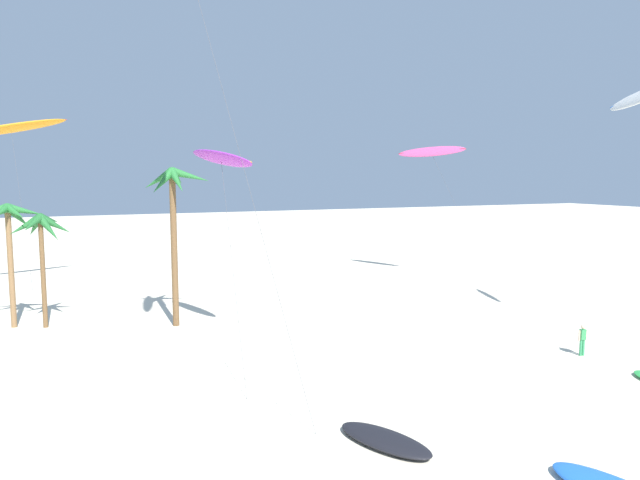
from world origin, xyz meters
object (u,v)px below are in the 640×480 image
palm_tree_4 (41,232)px  flying_kite_4 (431,152)px  grounded_kite_1 (385,440)px  person_foreground_walker (582,339)px  palm_tree_3 (174,200)px  flying_kite_2 (11,128)px  palm_tree_2 (8,222)px  flying_kite_5 (221,158)px

palm_tree_4 → flying_kite_4: bearing=8.7°
grounded_kite_1 → person_foreground_walker: size_ratio=2.50×
flying_kite_4 → palm_tree_3: bearing=-162.3°
palm_tree_3 → flying_kite_2: flying_kite_2 is taller
palm_tree_4 → grounded_kite_1: palm_tree_4 is taller
palm_tree_2 → flying_kite_2: 13.70m
palm_tree_4 → flying_kite_4: (31.74, 4.83, 5.54)m
flying_kite_2 → grounded_kite_1: bearing=-69.3°
palm_tree_2 → flying_kite_5: (11.07, -8.76, 3.78)m
grounded_kite_1 → flying_kite_4: bearing=53.0°
palm_tree_2 → flying_kite_4: flying_kite_4 is taller
grounded_kite_1 → person_foreground_walker: bearing=17.7°
grounded_kite_1 → person_foreground_walker: 15.38m
palm_tree_3 → flying_kite_2: 19.13m
palm_tree_2 → palm_tree_4: size_ratio=1.08×
person_foreground_walker → grounded_kite_1: bearing=-162.3°
palm_tree_4 → flying_kite_4: flying_kite_4 is taller
flying_kite_5 → palm_tree_2: bearing=141.6°
palm_tree_4 → grounded_kite_1: (11.17, -22.48, -5.81)m
palm_tree_3 → palm_tree_4: (-7.52, 2.89, -1.91)m
flying_kite_4 → palm_tree_4: bearing=-171.3°
flying_kite_5 → palm_tree_3: bearing=108.5°
palm_tree_4 → flying_kite_2: flying_kite_2 is taller
flying_kite_4 → person_foreground_walker: flying_kite_4 is taller
grounded_kite_1 → person_foreground_walker: person_foreground_walker is taller
person_foreground_walker → palm_tree_4: bearing=145.4°
flying_kite_2 → palm_tree_3: bearing=-58.4°
flying_kite_4 → flying_kite_2: bearing=166.8°
flying_kite_2 → flying_kite_5: bearing=-61.4°
flying_kite_4 → flying_kite_5: bearing=-150.3°
palm_tree_3 → flying_kite_4: flying_kite_4 is taller
flying_kite_4 → flying_kite_5: size_ratio=1.14×
palm_tree_3 → flying_kite_5: (1.71, -5.12, 2.44)m
person_foreground_walker → flying_kite_5: bearing=149.4°
palm_tree_3 → flying_kite_4: size_ratio=0.76×
flying_kite_2 → person_foreground_walker: bearing=-47.6°
flying_kite_2 → person_foreground_walker: size_ratio=8.74×
palm_tree_4 → person_foreground_walker: bearing=-34.6°
person_foreground_walker → palm_tree_3: bearing=140.8°
flying_kite_4 → person_foreground_walker: bearing=-104.7°
flying_kite_4 → grounded_kite_1: flying_kite_4 is taller
flying_kite_5 → grounded_kite_1: (1.94, -14.47, -10.16)m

